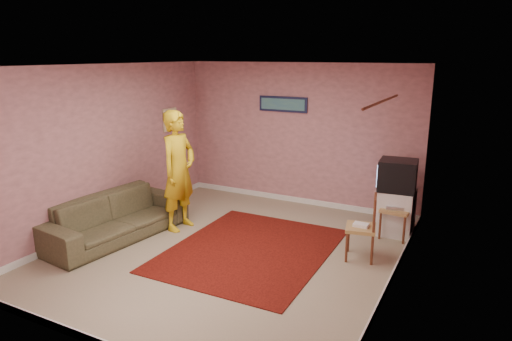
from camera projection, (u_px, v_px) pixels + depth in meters
The scene contains 25 objects.
ground at pixel (230, 251), 6.55m from camera, with size 5.00×5.00×0.00m, color gray.
wall_back at pixel (298, 135), 8.37m from camera, with size 4.50×0.02×2.60m, color #C58187.
wall_front at pixel (86, 221), 4.07m from camera, with size 4.50×0.02×2.60m, color #C58187.
wall_left at pixel (107, 148), 7.22m from camera, with size 0.02×5.00×2.60m, color #C58187.
wall_right at pixel (398, 184), 5.22m from camera, with size 0.02×5.00×2.60m, color #C58187.
ceiling at pixel (227, 65), 5.90m from camera, with size 4.50×5.00×0.02m, color silver.
baseboard_back at pixel (296, 200), 8.67m from camera, with size 4.50×0.02×0.10m, color silver.
baseboard_left at pixel (113, 222), 7.53m from camera, with size 0.02×5.00×0.10m, color silver.
baseboard_right at pixel (389, 283), 5.54m from camera, with size 0.02×5.00×0.10m, color silver.
window at pixel (381, 192), 4.41m from camera, with size 0.01×1.10×1.50m, color black.
curtain_sheer at pixel (374, 216), 4.34m from camera, with size 0.01×0.75×2.10m, color white.
curtain_floral at pixel (388, 196), 4.95m from camera, with size 0.01×0.35×2.10m, color beige.
curtain_rod at pixel (382, 101), 4.21m from camera, with size 0.02×0.02×1.40m, color #5B2E1B.
picture_back at pixel (283, 104), 8.34m from camera, with size 0.95×0.04×0.28m.
picture_left at pixel (170, 120), 8.52m from camera, with size 0.04×0.38×0.42m.
area_rug at pixel (251, 250), 6.57m from camera, with size 2.14×2.68×0.01m, color black.
tv_cabinet at pixel (395, 212), 7.10m from camera, with size 0.56×0.51×0.71m, color silver.
crt_tv at pixel (397, 175), 6.96m from camera, with size 0.60×0.54×0.48m.
chair_a at pixel (397, 203), 6.88m from camera, with size 0.45×0.43×0.50m.
dvd_player at pixel (396, 207), 6.90m from camera, with size 0.31×0.22×0.05m, color silver.
blue_throw at pixel (400, 188), 7.00m from camera, with size 0.42×0.05×0.44m, color #7EA4CF.
chair_b at pixel (361, 220), 6.18m from camera, with size 0.47×0.49×0.50m.
game_console at pixel (361, 225), 6.20m from camera, with size 0.20×0.15×0.04m, color white.
sofa at pixel (116, 217), 6.95m from camera, with size 2.27×0.89×0.66m, color brown.
person at pixel (179, 171), 7.20m from camera, with size 0.70×0.46×1.91m, color gold.
Camera 1 is at (3.11, -5.20, 2.75)m, focal length 32.00 mm.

